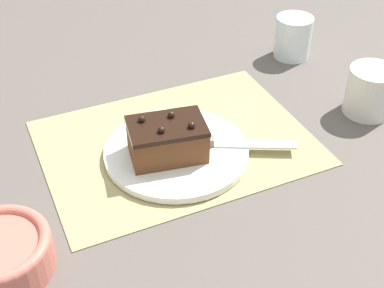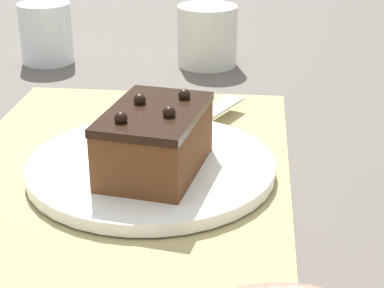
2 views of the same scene
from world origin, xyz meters
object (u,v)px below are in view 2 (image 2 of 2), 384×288
at_px(drinking_glass, 46,33).
at_px(coffee_mug, 207,35).
at_px(chocolate_cake, 155,140).
at_px(cake_plate, 151,166).
at_px(serving_knife, 175,131).

bearing_deg(drinking_glass, coffee_mug, -87.10).
height_order(chocolate_cake, drinking_glass, drinking_glass).
distance_m(cake_plate, drinking_glass, 0.43).
bearing_deg(chocolate_cake, drinking_glass, 30.47).
xyz_separation_m(serving_knife, coffee_mug, (0.32, -0.01, 0.02)).
relative_size(serving_knife, drinking_glass, 2.13).
xyz_separation_m(chocolate_cake, coffee_mug, (0.40, -0.02, -0.00)).
distance_m(chocolate_cake, drinking_glass, 0.45).
bearing_deg(chocolate_cake, serving_knife, -5.26).
distance_m(cake_plate, chocolate_cake, 0.04).
distance_m(chocolate_cake, coffee_mug, 0.40).
height_order(cake_plate, serving_knife, serving_knife).
relative_size(chocolate_cake, coffee_mug, 1.36).
bearing_deg(cake_plate, serving_knife, -13.11).
height_order(cake_plate, drinking_glass, drinking_glass).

